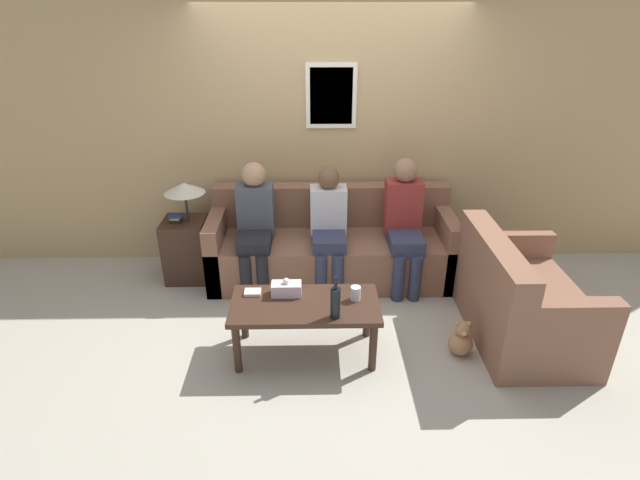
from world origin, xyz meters
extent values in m
plane|color=#ADA899|center=(0.00, 0.00, 0.00)|extent=(16.00, 16.00, 0.00)
cube|color=tan|center=(0.00, 0.92, 1.30)|extent=(9.00, 0.06, 2.60)
cube|color=silver|center=(0.00, 0.88, 1.70)|extent=(0.48, 0.02, 0.60)
cube|color=#B7CCB2|center=(0.00, 0.87, 1.70)|extent=(0.40, 0.01, 0.52)
cube|color=brown|center=(0.00, 0.44, 0.23)|extent=(2.35, 0.81, 0.45)
cube|color=brown|center=(0.00, 0.74, 0.66)|extent=(2.35, 0.20, 0.42)
cube|color=brown|center=(-1.10, 0.44, 0.34)|extent=(0.14, 0.81, 0.68)
cube|color=brown|center=(1.10, 0.44, 0.34)|extent=(0.14, 0.81, 0.68)
cube|color=brown|center=(1.53, -0.55, 0.23)|extent=(0.81, 1.25, 0.45)
cube|color=brown|center=(1.22, -0.55, 0.66)|extent=(0.20, 1.25, 0.42)
cube|color=brown|center=(1.53, -1.10, 0.34)|extent=(0.81, 0.14, 0.68)
cube|color=brown|center=(1.53, 0.01, 0.34)|extent=(0.81, 0.14, 0.68)
cube|color=#382319|center=(-0.25, -0.75, 0.44)|extent=(1.12, 0.54, 0.04)
cylinder|color=#382319|center=(-0.75, -0.96, 0.21)|extent=(0.06, 0.06, 0.42)
cylinder|color=#382319|center=(0.25, -0.96, 0.21)|extent=(0.06, 0.06, 0.42)
cylinder|color=#382319|center=(-0.75, -0.54, 0.21)|extent=(0.06, 0.06, 0.42)
cylinder|color=#382319|center=(0.25, -0.54, 0.21)|extent=(0.06, 0.06, 0.42)
cube|color=#382319|center=(-1.42, 0.46, 0.31)|extent=(0.40, 0.40, 0.61)
cylinder|color=#262628|center=(-1.37, 0.46, 0.77)|extent=(0.02, 0.02, 0.30)
cone|color=beige|center=(-1.37, 0.46, 0.95)|extent=(0.38, 0.38, 0.10)
cube|color=black|center=(-1.48, 0.44, 0.63)|extent=(0.12, 0.10, 0.03)
cube|color=gold|center=(-1.48, 0.44, 0.65)|extent=(0.10, 0.10, 0.02)
cube|color=navy|center=(-1.48, 0.44, 0.67)|extent=(0.13, 0.09, 0.02)
cylinder|color=black|center=(-0.03, -0.93, 0.58)|extent=(0.07, 0.07, 0.23)
cylinder|color=black|center=(-0.03, -0.93, 0.75)|extent=(0.03, 0.03, 0.10)
cylinder|color=silver|center=(0.14, -0.71, 0.52)|extent=(0.08, 0.08, 0.11)
cube|color=beige|center=(-0.66, -0.61, 0.47)|extent=(0.13, 0.10, 0.02)
cube|color=silver|center=(-0.39, -0.63, 0.51)|extent=(0.23, 0.12, 0.10)
sphere|color=white|center=(-0.39, -0.63, 0.58)|extent=(0.05, 0.05, 0.05)
cube|color=black|center=(-0.72, 0.24, 0.50)|extent=(0.31, 0.42, 0.14)
cylinder|color=black|center=(-0.80, 0.03, 0.23)|extent=(0.11, 0.11, 0.45)
cylinder|color=black|center=(-0.65, 0.03, 0.23)|extent=(0.11, 0.11, 0.45)
cube|color=#474C56|center=(-0.72, 0.45, 0.74)|extent=(0.34, 0.22, 0.47)
sphere|color=tan|center=(-0.72, 0.45, 1.08)|extent=(0.22, 0.22, 0.22)
cube|color=#2D334C|center=(-0.03, 0.24, 0.50)|extent=(0.31, 0.41, 0.14)
cylinder|color=#2D334C|center=(-0.11, 0.03, 0.23)|extent=(0.11, 0.11, 0.45)
cylinder|color=#2D334C|center=(0.04, 0.03, 0.23)|extent=(0.11, 0.11, 0.45)
cube|color=silver|center=(-0.03, 0.44, 0.72)|extent=(0.34, 0.22, 0.45)
sphere|color=brown|center=(-0.03, 0.44, 1.04)|extent=(0.20, 0.20, 0.20)
cube|color=#2D334C|center=(0.67, 0.22, 0.50)|extent=(0.31, 0.44, 0.14)
cylinder|color=#2D334C|center=(0.60, 0.01, 0.23)|extent=(0.11, 0.11, 0.45)
cylinder|color=#2D334C|center=(0.75, 0.01, 0.23)|extent=(0.11, 0.11, 0.45)
cube|color=maroon|center=(0.67, 0.44, 0.76)|extent=(0.34, 0.22, 0.51)
sphere|color=#8C664C|center=(0.67, 0.44, 1.11)|extent=(0.22, 0.22, 0.22)
sphere|color=#A87A51|center=(0.97, -0.78, 0.10)|extent=(0.19, 0.19, 0.19)
sphere|color=#A87A51|center=(0.97, -0.78, 0.24)|extent=(0.12, 0.12, 0.12)
sphere|color=#A87A51|center=(0.92, -0.78, 0.28)|extent=(0.04, 0.04, 0.04)
sphere|color=#A87A51|center=(1.01, -0.78, 0.28)|extent=(0.04, 0.04, 0.04)
sphere|color=tan|center=(0.97, -0.83, 0.23)|extent=(0.05, 0.05, 0.05)
camera|label=1|loc=(-0.19, -3.92, 2.54)|focal=28.00mm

